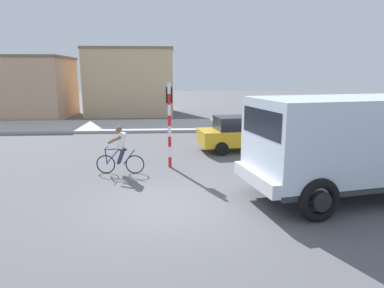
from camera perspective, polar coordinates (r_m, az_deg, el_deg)
ground_plane at (r=9.50m, az=-3.85°, el=-10.27°), size 120.00×120.00×0.00m
sidewalk_far at (r=23.28m, az=-3.81°, el=3.13°), size 80.00×5.00×0.16m
truck_foreground at (r=10.53m, az=23.92°, el=0.40°), size 5.79×3.59×2.90m
cyclist at (r=12.44m, az=-11.88°, el=-1.00°), size 1.73×0.50×1.72m
traffic_light_pole at (r=12.94m, az=-3.79°, el=5.12°), size 0.24×0.43×3.20m
car_red_near at (r=16.09m, az=8.23°, el=1.82°), size 4.19×2.28×1.60m
pedestrian_near_kerb at (r=17.95m, az=10.57°, el=2.86°), size 0.34×0.22×1.62m
building_corner_left at (r=31.57m, az=-28.42°, el=8.31°), size 9.88×6.22×4.85m
building_mid_block at (r=30.65m, az=-10.04°, el=10.14°), size 7.27×6.06×5.58m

